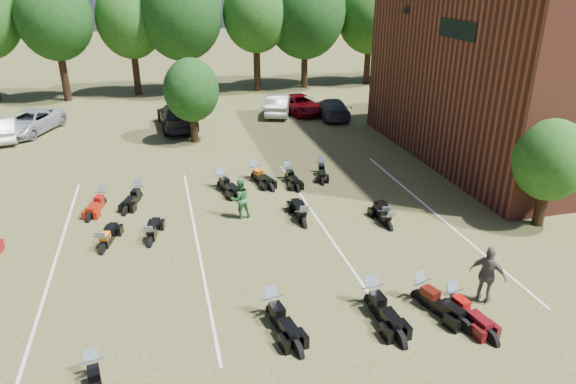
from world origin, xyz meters
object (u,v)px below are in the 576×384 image
object	(u,v)px
car_4	(181,113)
person_grey	(488,275)
motorcycle_3	(272,316)
person_green	(240,199)

from	to	relation	value
car_4	person_grey	bearing A→B (deg)	-70.17
person_grey	motorcycle_3	bearing A→B (deg)	43.53
person_green	person_grey	world-z (taller)	person_grey
car_4	motorcycle_3	distance (m)	21.66
person_grey	person_green	bearing A→B (deg)	0.64
car_4	motorcycle_3	bearing A→B (deg)	-86.00
car_4	person_green	xyz separation A→B (m)	(1.48, -14.79, 0.05)
motorcycle_3	person_grey	bearing A→B (deg)	-17.84
person_green	motorcycle_3	xyz separation A→B (m)	(-0.20, -6.82, -0.85)
person_green	motorcycle_3	distance (m)	6.87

